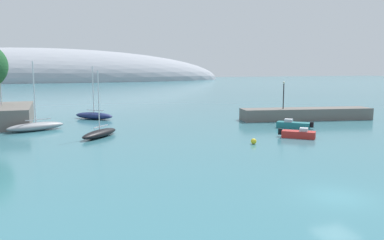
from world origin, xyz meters
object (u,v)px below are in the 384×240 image
(sailboat_grey_mid_mooring, at_px, (36,126))
(harbor_lamp_post, at_px, (284,92))
(sailboat_sand_end_of_line, at_px, (3,120))
(sailboat_black_near_shore, at_px, (100,133))
(mooring_buoy_yellow, at_px, (254,141))
(motorboat_teal_foreground, at_px, (293,125))
(sailboat_navy_outer_mooring, at_px, (94,115))
(motorboat_red_outer, at_px, (299,134))

(sailboat_grey_mid_mooring, xyz_separation_m, harbor_lamp_post, (35.26, -2.68, 3.79))
(sailboat_sand_end_of_line, bearing_deg, sailboat_black_near_shore, 44.38)
(sailboat_black_near_shore, height_order, sailboat_sand_end_of_line, sailboat_sand_end_of_line)
(sailboat_grey_mid_mooring, distance_m, mooring_buoy_yellow, 28.03)
(sailboat_black_near_shore, distance_m, motorboat_teal_foreground, 25.32)
(sailboat_grey_mid_mooring, distance_m, harbor_lamp_post, 35.56)
(sailboat_black_near_shore, xyz_separation_m, harbor_lamp_post, (28.13, 4.87, 3.90))
(motorboat_teal_foreground, bearing_deg, sailboat_navy_outer_mooring, 7.33)
(sailboat_sand_end_of_line, bearing_deg, sailboat_navy_outer_mooring, 98.74)
(motorboat_red_outer, bearing_deg, sailboat_grey_mid_mooring, -167.23)
(sailboat_black_near_shore, relative_size, sailboat_sand_end_of_line, 0.92)
(sailboat_black_near_shore, height_order, harbor_lamp_post, sailboat_black_near_shore)
(sailboat_navy_outer_mooring, xyz_separation_m, motorboat_teal_foreground, (24.15, -18.71, -0.14))
(sailboat_grey_mid_mooring, bearing_deg, motorboat_teal_foreground, 141.22)
(motorboat_red_outer, height_order, mooring_buoy_yellow, motorboat_red_outer)
(sailboat_black_near_shore, distance_m, harbor_lamp_post, 28.81)
(sailboat_navy_outer_mooring, relative_size, motorboat_teal_foreground, 2.02)
(sailboat_navy_outer_mooring, distance_m, motorboat_red_outer, 32.31)
(harbor_lamp_post, bearing_deg, mooring_buoy_yellow, -132.06)
(sailboat_sand_end_of_line, relative_size, motorboat_teal_foreground, 2.04)
(sailboat_grey_mid_mooring, xyz_separation_m, motorboat_teal_foreground, (32.37, -9.60, -0.15))
(motorboat_teal_foreground, xyz_separation_m, mooring_buoy_yellow, (-10.40, -7.81, -0.15))
(sailboat_navy_outer_mooring, bearing_deg, sailboat_black_near_shore, 129.18)
(sailboat_navy_outer_mooring, xyz_separation_m, mooring_buoy_yellow, (13.75, -26.52, -0.28))
(sailboat_black_near_shore, bearing_deg, sailboat_sand_end_of_line, -104.20)
(harbor_lamp_post, bearing_deg, sailboat_black_near_shore, -170.17)
(sailboat_grey_mid_mooring, bearing_deg, motorboat_red_outer, 128.77)
(sailboat_navy_outer_mooring, relative_size, mooring_buoy_yellow, 13.79)
(sailboat_black_near_shore, bearing_deg, harbor_lamp_post, 139.96)
(motorboat_teal_foreground, bearing_deg, sailboat_sand_end_of_line, 18.40)
(sailboat_black_near_shore, relative_size, motorboat_red_outer, 2.06)
(sailboat_sand_end_of_line, height_order, mooring_buoy_yellow, sailboat_sand_end_of_line)
(sailboat_navy_outer_mooring, height_order, mooring_buoy_yellow, sailboat_navy_outer_mooring)
(mooring_buoy_yellow, bearing_deg, harbor_lamp_post, 47.94)
(motorboat_teal_foreground, distance_m, motorboat_red_outer, 7.28)
(sailboat_black_near_shore, xyz_separation_m, motorboat_teal_foreground, (25.23, -2.05, -0.04))
(sailboat_grey_mid_mooring, distance_m, sailboat_navy_outer_mooring, 12.27)
(sailboat_grey_mid_mooring, relative_size, motorboat_teal_foreground, 2.16)
(sailboat_black_near_shore, xyz_separation_m, sailboat_navy_outer_mooring, (1.08, 16.67, 0.10))
(sailboat_sand_end_of_line, distance_m, motorboat_teal_foreground, 41.63)
(motorboat_teal_foreground, xyz_separation_m, harbor_lamp_post, (2.89, 6.92, 3.94))
(motorboat_teal_foreground, height_order, harbor_lamp_post, harbor_lamp_post)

